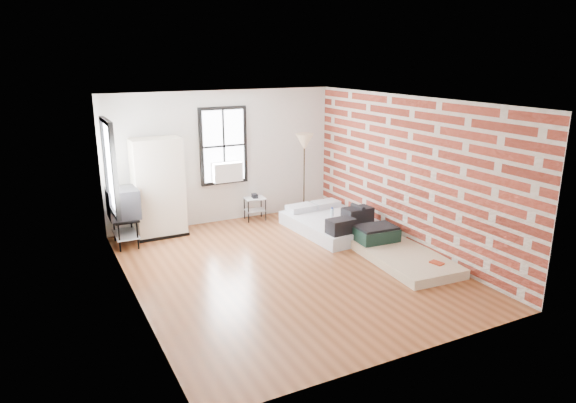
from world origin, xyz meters
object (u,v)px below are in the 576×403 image
mattress_main (335,223)px  mattress_bare (397,252)px  wardrobe (158,188)px  side_table (255,203)px  floor_lamp (304,145)px  tv_stand (124,205)px

mattress_main → mattress_bare: (0.19, -1.77, -0.04)m
wardrobe → side_table: 2.16m
mattress_bare → floor_lamp: floor_lamp is taller
floor_lamp → tv_stand: size_ratio=1.65×
side_table → floor_lamp: size_ratio=0.32×
mattress_bare → wardrobe: bearing=141.3°
side_table → tv_stand: 2.85m
mattress_main → side_table: (-1.16, 1.44, 0.21)m
mattress_main → mattress_bare: mattress_main is taller
side_table → floor_lamp: (1.18, -0.07, 1.18)m
mattress_main → floor_lamp: floor_lamp is taller
tv_stand → mattress_main: bearing=-14.8°
wardrobe → tv_stand: size_ratio=1.77×
mattress_bare → wardrobe: size_ratio=1.08×
floor_lamp → side_table: bearing=176.6°
floor_lamp → mattress_main: bearing=-91.1°
wardrobe → floor_lamp: size_ratio=1.08×
mattress_main → wardrobe: size_ratio=1.07×
floor_lamp → tv_stand: floor_lamp is taller
mattress_bare → floor_lamp: 3.46m
wardrobe → floor_lamp: (3.26, -0.00, 0.59)m
side_table → mattress_main: bearing=-51.3°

